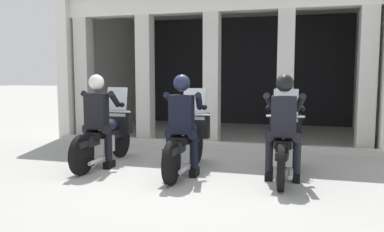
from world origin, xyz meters
TOP-DOWN VIEW (x-y plane):
  - ground_plane at (0.00, 3.00)m, footprint 80.00×80.00m
  - station_building at (-0.17, 4.88)m, footprint 7.61×4.53m
  - kerb_strip at (-0.17, 2.18)m, footprint 7.11×0.24m
  - motorcycle_left at (-1.54, 0.18)m, footprint 0.62×2.04m
  - police_officer_left at (-1.54, -0.10)m, footprint 0.63×0.61m
  - motorcycle_center at (0.00, 0.05)m, footprint 0.62×2.04m
  - police_officer_center at (0.00, -0.24)m, footprint 0.63×0.61m
  - motorcycle_right at (1.54, 0.16)m, footprint 0.62×2.04m
  - police_officer_right at (1.54, -0.13)m, footprint 0.63×0.61m

SIDE VIEW (x-z plane):
  - ground_plane at x=0.00m, z-range 0.00..0.00m
  - kerb_strip at x=-0.17m, z-range 0.00..0.12m
  - motorcycle_left at x=-1.54m, z-range -0.17..1.17m
  - motorcycle_center at x=0.00m, z-range -0.17..1.17m
  - motorcycle_right at x=1.54m, z-range -0.17..1.17m
  - police_officer_left at x=-1.54m, z-range 0.15..1.73m
  - police_officer_center at x=0.00m, z-range 0.15..1.73m
  - police_officer_right at x=1.54m, z-range 0.15..1.73m
  - station_building at x=-0.17m, z-range 0.38..3.94m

